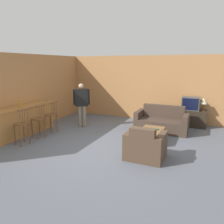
{
  "coord_description": "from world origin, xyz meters",
  "views": [
    {
      "loc": [
        2.5,
        -4.98,
        2.25
      ],
      "look_at": [
        -0.12,
        0.85,
        0.85
      ],
      "focal_mm": 35.0,
      "sensor_mm": 36.0,
      "label": 1
    }
  ],
  "objects": [
    {
      "name": "bar_chair_near",
      "position": [
        -2.26,
        -0.62,
        0.54
      ],
      "size": [
        0.47,
        0.47,
        1.05
      ],
      "color": "brown",
      "rests_on": "ground_plane"
    },
    {
      "name": "wall_left",
      "position": [
        -3.24,
        1.36,
        1.3
      ],
      "size": [
        0.08,
        8.72,
        2.6
      ],
      "color": "#B27A47",
      "rests_on": "ground_plane"
    },
    {
      "name": "wall_back",
      "position": [
        0.0,
        3.72,
        1.3
      ],
      "size": [
        9.4,
        0.08,
        2.6
      ],
      "color": "#B27A47",
      "rests_on": "ground_plane"
    },
    {
      "name": "tv_unit",
      "position": [
        1.92,
        3.35,
        0.31
      ],
      "size": [
        1.16,
        0.55,
        0.61
      ],
      "color": "#2D2319",
      "rests_on": "ground_plane"
    },
    {
      "name": "ground_plane",
      "position": [
        0.0,
        0.0,
        0.0
      ],
      "size": [
        24.0,
        24.0,
        0.0
      ],
      "primitive_type": "plane",
      "color": "#565B66"
    },
    {
      "name": "armchair_near",
      "position": [
        1.2,
        -0.11,
        0.31
      ],
      "size": [
        0.91,
        0.81,
        0.83
      ],
      "color": "#4C3828",
      "rests_on": "ground_plane"
    },
    {
      "name": "tv",
      "position": [
        1.92,
        3.35,
        0.85
      ],
      "size": [
        0.62,
        0.41,
        0.48
      ],
      "color": "#4C4C4C",
      "rests_on": "tv_unit"
    },
    {
      "name": "person_by_window",
      "position": [
        -1.68,
        1.65,
        0.89
      ],
      "size": [
        0.53,
        0.38,
        1.58
      ],
      "color": "#756B5B",
      "rests_on": "ground_plane"
    },
    {
      "name": "table_lamp",
      "position": [
        2.34,
        3.35,
        0.96
      ],
      "size": [
        0.27,
        0.27,
        0.47
      ],
      "color": "brown",
      "rests_on": "tv_unit"
    },
    {
      "name": "coffee_table",
      "position": [
        1.05,
        1.11,
        0.33
      ],
      "size": [
        0.63,
        0.9,
        0.38
      ],
      "color": "brown",
      "rests_on": "ground_plane"
    },
    {
      "name": "bottle",
      "position": [
        -2.82,
        -0.08,
        1.09
      ],
      "size": [
        0.07,
        0.07,
        0.31
      ],
      "color": "#B27A23",
      "rests_on": "bar_counter"
    },
    {
      "name": "book_on_table",
      "position": [
        1.14,
        1.13,
        0.4
      ],
      "size": [
        0.2,
        0.16,
        0.03
      ],
      "color": "#33704C",
      "rests_on": "coffee_table"
    },
    {
      "name": "couch_far",
      "position": [
        1.1,
        2.32,
        0.31
      ],
      "size": [
        1.74,
        0.86,
        0.86
      ],
      "color": "#423328",
      "rests_on": "ground_plane"
    },
    {
      "name": "bar_counter",
      "position": [
        -2.9,
        0.02,
        0.48
      ],
      "size": [
        0.55,
        2.49,
        0.95
      ],
      "color": "#A87038",
      "rests_on": "ground_plane"
    },
    {
      "name": "bar_chair_mid",
      "position": [
        -2.26,
        0.05,
        0.54
      ],
      "size": [
        0.46,
        0.46,
        1.05
      ],
      "color": "brown",
      "rests_on": "ground_plane"
    },
    {
      "name": "bar_chair_far",
      "position": [
        -2.26,
        0.65,
        0.54
      ],
      "size": [
        0.4,
        0.4,
        1.05
      ],
      "color": "brown",
      "rests_on": "ground_plane"
    }
  ]
}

